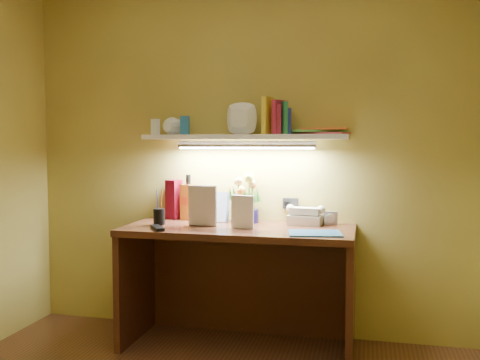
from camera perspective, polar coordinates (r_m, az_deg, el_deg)
name	(u,v)px	position (r m, az deg, el deg)	size (l,w,h in m)	color
desk	(238,287)	(3.35, -0.20, -11.37)	(1.40, 0.60, 0.75)	#37180F
flower_bouquet	(245,199)	(3.44, 0.57, -2.02)	(0.19, 0.19, 0.31)	#0D0A38
telephone	(306,215)	(3.38, 7.01, -3.71)	(0.21, 0.15, 0.12)	beige
desk_clock	(331,218)	(3.41, 9.65, -4.00)	(0.08, 0.04, 0.08)	#BABABF
whisky_bottle	(188,197)	(3.58, -5.53, -1.83)	(0.08, 0.08, 0.30)	#C35D15
whisky_box	(174,199)	(3.63, -7.05, -2.06)	(0.08, 0.08, 0.26)	#630717
pen_cup	(159,211)	(3.37, -8.63, -3.31)	(0.07, 0.07, 0.17)	black
art_card	(215,207)	(3.49, -2.70, -2.85)	(0.19, 0.04, 0.19)	white
tv_remote	(158,228)	(3.21, -8.79, -5.07)	(0.05, 0.17, 0.02)	black
blue_folder	(315,233)	(3.05, 8.00, -5.64)	(0.29, 0.22, 0.01)	teal
desk_book_a	(188,205)	(3.34, -5.52, -2.68)	(0.19, 0.02, 0.25)	beige
desk_book_b	(231,211)	(3.23, -0.95, -3.35)	(0.15, 0.02, 0.20)	white
wall_shelf	(246,131)	(3.41, 0.64, 5.25)	(1.31, 0.34, 0.26)	white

